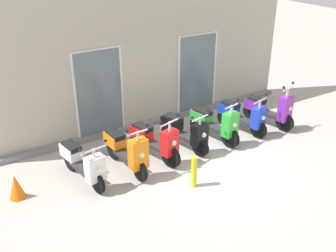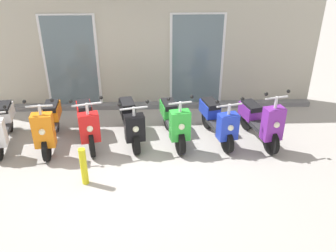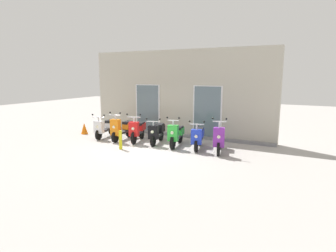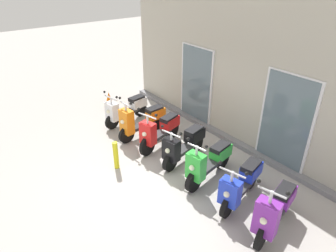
% 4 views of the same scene
% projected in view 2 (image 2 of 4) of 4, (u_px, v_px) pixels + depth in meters
% --- Properties ---
extents(ground_plane, '(40.00, 40.00, 0.00)m').
position_uv_depth(ground_plane, '(131.00, 166.00, 6.80)').
color(ground_plane, '#A8A39E').
extents(storefront_facade, '(8.74, 0.50, 3.84)m').
position_uv_depth(storefront_facade, '(133.00, 31.00, 8.39)').
color(storefront_facade, '#B2AD9E').
rests_on(storefront_facade, ground_plane).
extents(scooter_white, '(0.66, 1.57, 1.11)m').
position_uv_depth(scooter_white, '(1.00, 125.00, 7.28)').
color(scooter_white, black).
rests_on(scooter_white, ground_plane).
extents(scooter_orange, '(0.54, 1.61, 1.26)m').
position_uv_depth(scooter_orange, '(49.00, 124.00, 7.22)').
color(scooter_orange, black).
rests_on(scooter_orange, ground_plane).
extents(scooter_red, '(0.75, 1.53, 1.23)m').
position_uv_depth(scooter_red, '(87.00, 122.00, 7.32)').
color(scooter_red, black).
rests_on(scooter_red, ground_plane).
extents(scooter_black, '(0.69, 1.49, 1.10)m').
position_uv_depth(scooter_black, '(131.00, 121.00, 7.44)').
color(scooter_black, black).
rests_on(scooter_black, ground_plane).
extents(scooter_green, '(0.63, 1.58, 1.22)m').
position_uv_depth(scooter_green, '(174.00, 121.00, 7.44)').
color(scooter_green, black).
rests_on(scooter_green, ground_plane).
extents(scooter_blue, '(0.72, 1.49, 1.14)m').
position_uv_depth(scooter_blue, '(218.00, 120.00, 7.48)').
color(scooter_blue, black).
rests_on(scooter_blue, ground_plane).
extents(scooter_purple, '(0.68, 1.52, 1.32)m').
position_uv_depth(scooter_purple, '(260.00, 120.00, 7.39)').
color(scooter_purple, black).
rests_on(scooter_purple, ground_plane).
extents(curb_bollard, '(0.12, 0.12, 0.70)m').
position_uv_depth(curb_bollard, '(84.00, 166.00, 6.18)').
color(curb_bollard, yellow).
rests_on(curb_bollard, ground_plane).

